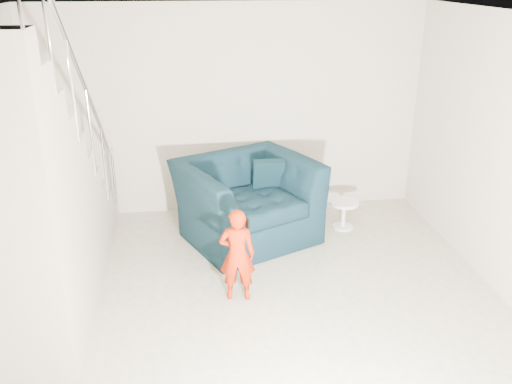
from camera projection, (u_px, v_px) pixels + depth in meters
floor at (256, 328)px, 4.96m from camera, size 5.50×5.50×0.00m
ceiling at (256, 20)px, 3.94m from camera, size 5.50×5.50×0.00m
back_wall at (229, 111)px, 6.97m from camera, size 5.00×0.00×5.00m
armchair at (247, 200)px, 6.48m from camera, size 1.89×1.80×0.97m
toddler at (237, 255)px, 5.24m from camera, size 0.37×0.27×0.96m
side_table at (344, 210)px, 6.80m from camera, size 0.36×0.36×0.36m
staircase at (29, 220)px, 4.88m from camera, size 1.02×3.03×3.62m
cushion at (268, 174)px, 6.62m from camera, size 0.38×0.18×0.38m
throw at (196, 196)px, 6.30m from camera, size 0.04×0.45×0.50m
phone at (248, 223)px, 5.08m from camera, size 0.04×0.05×0.10m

